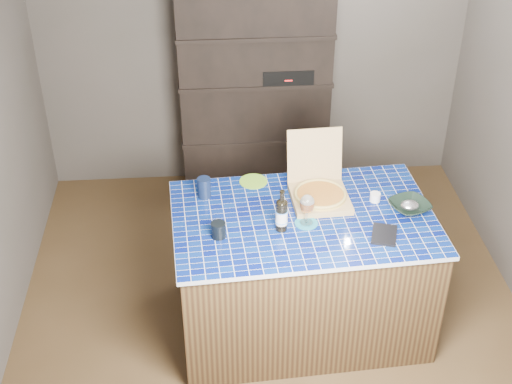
{
  "coord_description": "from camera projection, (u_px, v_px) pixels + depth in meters",
  "views": [
    {
      "loc": [
        -0.39,
        -3.72,
        3.48
      ],
      "look_at": [
        -0.11,
        0.0,
        0.97
      ],
      "focal_mm": 50.0,
      "sensor_mm": 36.0,
      "label": 1
    }
  ],
  "objects": [
    {
      "name": "foil_contents",
      "position": [
        410.0,
        205.0,
        4.44
      ],
      "size": [
        0.12,
        0.1,
        0.05
      ],
      "primitive_type": "ellipsoid",
      "color": "silver",
      "rests_on": "bowl"
    },
    {
      "name": "white_jar",
      "position": [
        375.0,
        197.0,
        4.54
      ],
      "size": [
        0.07,
        0.07,
        0.06
      ],
      "primitive_type": "cylinder",
      "color": "white",
      "rests_on": "kitchen_island"
    },
    {
      "name": "bowl",
      "position": [
        410.0,
        207.0,
        4.45
      ],
      "size": [
        0.31,
        0.31,
        0.06
      ],
      "primitive_type": "imported",
      "rotation": [
        0.0,
        0.0,
        0.37
      ],
      "color": "black",
      "rests_on": "kitchen_island"
    },
    {
      "name": "room",
      "position": [
        273.0,
        153.0,
        4.35
      ],
      "size": [
        3.5,
        3.5,
        3.5
      ],
      "color": "#4F3921",
      "rests_on": "ground"
    },
    {
      "name": "mead_bottle",
      "position": [
        282.0,
        215.0,
        4.24
      ],
      "size": [
        0.08,
        0.08,
        0.28
      ],
      "color": "black",
      "rests_on": "kitchen_island"
    },
    {
      "name": "pizza_box",
      "position": [
        319.0,
        192.0,
        4.54
      ],
      "size": [
        0.38,
        0.46,
        0.39
      ],
      "rotation": [
        0.0,
        0.0,
        0.06
      ],
      "color": "#A68255",
      "rests_on": "kitchen_island"
    },
    {
      "name": "navy_cup",
      "position": [
        204.0,
        188.0,
        4.56
      ],
      "size": [
        0.09,
        0.09,
        0.14
      ],
      "primitive_type": "cylinder",
      "color": "black",
      "rests_on": "kitchen_island"
    },
    {
      "name": "green_trivet",
      "position": [
        253.0,
        181.0,
        4.74
      ],
      "size": [
        0.19,
        0.19,
        0.01
      ],
      "primitive_type": "cylinder",
      "color": "#6AA723",
      "rests_on": "kitchen_island"
    },
    {
      "name": "teal_trivet",
      "position": [
        306.0,
        223.0,
        4.35
      ],
      "size": [
        0.14,
        0.14,
        0.01
      ],
      "primitive_type": "cylinder",
      "color": "#1A748B",
      "rests_on": "kitchen_island"
    },
    {
      "name": "shelving_unit",
      "position": [
        255.0,
        94.0,
        5.81
      ],
      "size": [
        1.2,
        0.41,
        1.8
      ],
      "color": "black",
      "rests_on": "floor"
    },
    {
      "name": "kitchen_island",
      "position": [
        301.0,
        271.0,
        4.66
      ],
      "size": [
        1.68,
        1.13,
        0.89
      ],
      "rotation": [
        0.0,
        0.0,
        0.06
      ],
      "color": "#4E3A1E",
      "rests_on": "floor"
    },
    {
      "name": "tumbler",
      "position": [
        218.0,
        230.0,
        4.22
      ],
      "size": [
        0.09,
        0.09,
        0.1
      ],
      "primitive_type": "cylinder",
      "color": "black",
      "rests_on": "kitchen_island"
    },
    {
      "name": "dvd_case",
      "position": [
        384.0,
        235.0,
        4.25
      ],
      "size": [
        0.2,
        0.24,
        0.02
      ],
      "primitive_type": "cube",
      "rotation": [
        0.0,
        0.0,
        -0.29
      ],
      "color": "black",
      "rests_on": "kitchen_island"
    },
    {
      "name": "wine_glass",
      "position": [
        307.0,
        204.0,
        4.27
      ],
      "size": [
        0.09,
        0.09,
        0.2
      ],
      "color": "white",
      "rests_on": "teal_trivet"
    }
  ]
}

